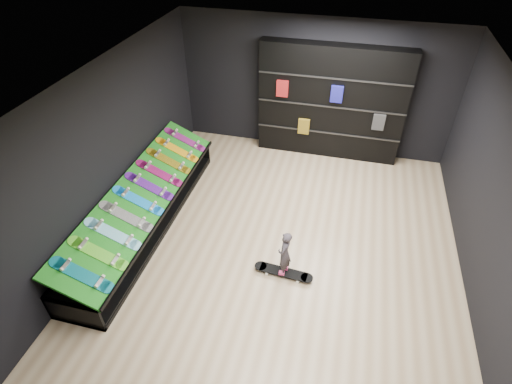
% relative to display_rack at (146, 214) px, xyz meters
% --- Properties ---
extents(floor, '(6.00, 7.00, 0.01)m').
position_rel_display_rack_xyz_m(floor, '(2.55, 0.00, -0.25)').
color(floor, tan).
rests_on(floor, ground).
extents(ceiling, '(6.00, 7.00, 0.01)m').
position_rel_display_rack_xyz_m(ceiling, '(2.55, 0.00, 2.75)').
color(ceiling, white).
rests_on(ceiling, ground).
extents(wall_back, '(6.00, 0.02, 3.00)m').
position_rel_display_rack_xyz_m(wall_back, '(2.55, 3.50, 1.25)').
color(wall_back, black).
rests_on(wall_back, ground).
extents(wall_left, '(0.02, 7.00, 3.00)m').
position_rel_display_rack_xyz_m(wall_left, '(-0.45, 0.00, 1.25)').
color(wall_left, black).
rests_on(wall_left, ground).
extents(wall_right, '(0.02, 7.00, 3.00)m').
position_rel_display_rack_xyz_m(wall_right, '(5.55, 0.00, 1.25)').
color(wall_right, black).
rests_on(wall_right, ground).
extents(display_rack, '(0.90, 4.50, 0.50)m').
position_rel_display_rack_xyz_m(display_rack, '(0.00, 0.00, 0.00)').
color(display_rack, black).
rests_on(display_rack, ground).
extents(turf_ramp, '(0.92, 4.50, 0.46)m').
position_rel_display_rack_xyz_m(turf_ramp, '(0.05, 0.00, 0.46)').
color(turf_ramp, '#10630F').
rests_on(turf_ramp, display_rack).
extents(back_shelving, '(3.15, 0.37, 2.52)m').
position_rel_display_rack_xyz_m(back_shelving, '(2.95, 3.32, 1.01)').
color(back_shelving, black).
rests_on(back_shelving, ground).
extents(floor_skateboard, '(0.99, 0.29, 0.09)m').
position_rel_display_rack_xyz_m(floor_skateboard, '(2.71, -0.59, -0.21)').
color(floor_skateboard, black).
rests_on(floor_skateboard, ground).
extents(child, '(0.16, 0.20, 0.50)m').
position_rel_display_rack_xyz_m(child, '(2.71, -0.59, 0.09)').
color(child, black).
rests_on(child, floor_skateboard).
extents(display_board_0, '(0.93, 0.22, 0.50)m').
position_rel_display_rack_xyz_m(display_board_0, '(0.06, -1.90, 0.49)').
color(display_board_0, '#0C8C99').
rests_on(display_board_0, turf_ramp).
extents(display_board_1, '(0.93, 0.22, 0.50)m').
position_rel_display_rack_xyz_m(display_board_1, '(0.06, -1.48, 0.49)').
color(display_board_1, green).
rests_on(display_board_1, turf_ramp).
extents(display_board_2, '(0.93, 0.22, 0.50)m').
position_rel_display_rack_xyz_m(display_board_2, '(0.06, -1.06, 0.49)').
color(display_board_2, '#0CB2E5').
rests_on(display_board_2, turf_ramp).
extents(display_board_3, '(0.93, 0.22, 0.50)m').
position_rel_display_rack_xyz_m(display_board_3, '(0.06, -0.63, 0.49)').
color(display_board_3, black).
rests_on(display_board_3, turf_ramp).
extents(display_board_4, '(0.93, 0.22, 0.50)m').
position_rel_display_rack_xyz_m(display_board_4, '(0.06, -0.21, 0.49)').
color(display_board_4, blue).
rests_on(display_board_4, turf_ramp).
extents(display_board_5, '(0.93, 0.22, 0.50)m').
position_rel_display_rack_xyz_m(display_board_5, '(0.06, 0.21, 0.49)').
color(display_board_5, purple).
rests_on(display_board_5, turf_ramp).
extents(display_board_6, '(0.93, 0.22, 0.50)m').
position_rel_display_rack_xyz_m(display_board_6, '(0.06, 0.63, 0.49)').
color(display_board_6, '#E5198C').
rests_on(display_board_6, turf_ramp).
extents(display_board_7, '(0.93, 0.22, 0.50)m').
position_rel_display_rack_xyz_m(display_board_7, '(0.06, 1.06, 0.49)').
color(display_board_7, yellow).
rests_on(display_board_7, turf_ramp).
extents(display_board_8, '(0.93, 0.22, 0.50)m').
position_rel_display_rack_xyz_m(display_board_8, '(0.06, 1.48, 0.49)').
color(display_board_8, orange).
rests_on(display_board_8, turf_ramp).
extents(display_board_9, '(0.93, 0.22, 0.50)m').
position_rel_display_rack_xyz_m(display_board_9, '(0.06, 1.90, 0.49)').
color(display_board_9, '#2626BF').
rests_on(display_board_9, turf_ramp).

